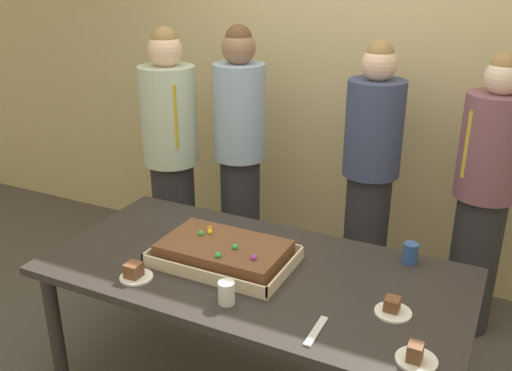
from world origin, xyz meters
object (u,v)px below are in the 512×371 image
(plated_slice_far_left, at_px, (416,356))
(plated_slice_near_left, at_px, (393,308))
(cake_server_utensil, at_px, (316,331))
(person_green_shirt_behind, at_px, (240,156))
(sheet_cake, at_px, (224,253))
(plated_slice_near_right, at_px, (135,273))
(person_striped_tie_right, at_px, (484,197))
(party_table, at_px, (253,283))
(drink_cup_nearest, at_px, (226,293))
(person_far_right_suit, at_px, (171,157))
(drink_cup_middle, at_px, (410,253))
(person_serving_front, at_px, (370,177))

(plated_slice_far_left, bearing_deg, plated_slice_near_left, 118.96)
(cake_server_utensil, relative_size, person_green_shirt_behind, 0.11)
(sheet_cake, bearing_deg, plated_slice_near_right, -132.97)
(person_striped_tie_right, bearing_deg, party_table, 4.25)
(drink_cup_nearest, xyz_separation_m, person_green_shirt_behind, (-0.62, 1.30, 0.11))
(drink_cup_nearest, height_order, person_far_right_suit, person_far_right_suit)
(drink_cup_middle, bearing_deg, sheet_cake, -154.13)
(party_table, xyz_separation_m, drink_cup_middle, (0.64, 0.38, 0.13))
(plated_slice_near_left, distance_m, drink_cup_middle, 0.45)
(party_table, bearing_deg, drink_cup_nearest, -84.64)
(plated_slice_near_right, bearing_deg, drink_cup_middle, 32.69)
(plated_slice_near_right, distance_m, drink_cup_middle, 1.28)
(party_table, relative_size, person_striped_tie_right, 1.18)
(plated_slice_near_left, bearing_deg, person_serving_front, 109.99)
(plated_slice_near_left, xyz_separation_m, plated_slice_far_left, (0.14, -0.26, 0.00))
(plated_slice_near_left, relative_size, drink_cup_middle, 1.50)
(plated_slice_near_left, distance_m, plated_slice_near_right, 1.13)
(cake_server_utensil, bearing_deg, plated_slice_far_left, -0.89)
(drink_cup_nearest, height_order, drink_cup_middle, same)
(cake_server_utensil, relative_size, person_far_right_suit, 0.12)
(cake_server_utensil, height_order, person_serving_front, person_serving_front)
(plated_slice_near_left, bearing_deg, plated_slice_near_right, -167.35)
(plated_slice_near_left, height_order, person_striped_tie_right, person_striped_tie_right)
(party_table, relative_size, drink_cup_middle, 19.65)
(cake_server_utensil, bearing_deg, person_serving_front, 97.75)
(person_serving_front, bearing_deg, cake_server_utensil, 26.94)
(plated_slice_far_left, height_order, person_striped_tie_right, person_striped_tie_right)
(party_table, distance_m, person_striped_tie_right, 1.45)
(plated_slice_far_left, distance_m, person_striped_tie_right, 1.46)
(plated_slice_near_right, relative_size, drink_cup_middle, 1.50)
(cake_server_utensil, bearing_deg, plated_slice_near_right, 179.43)
(party_table, height_order, sheet_cake, sheet_cake)
(party_table, bearing_deg, drink_cup_middle, 30.44)
(plated_slice_near_left, distance_m, plated_slice_far_left, 0.30)
(drink_cup_nearest, relative_size, drink_cup_middle, 1.00)
(party_table, distance_m, drink_cup_nearest, 0.33)
(party_table, bearing_deg, person_serving_front, 77.90)
(plated_slice_near_right, xyz_separation_m, drink_cup_middle, (1.08, 0.69, 0.02))
(person_serving_front, bearing_deg, drink_cup_nearest, 10.79)
(person_green_shirt_behind, xyz_separation_m, person_striped_tie_right, (1.48, 0.14, -0.06))
(drink_cup_nearest, height_order, person_green_shirt_behind, person_green_shirt_behind)
(plated_slice_near_left, bearing_deg, drink_cup_middle, 93.25)
(sheet_cake, xyz_separation_m, person_striped_tie_right, (1.04, 1.14, 0.05))
(plated_slice_near_left, xyz_separation_m, person_striped_tie_right, (0.22, 1.20, 0.08))
(person_serving_front, relative_size, person_striped_tie_right, 1.02)
(plated_slice_near_left, relative_size, person_striped_tie_right, 0.09)
(person_serving_front, distance_m, person_far_right_suit, 1.28)
(plated_slice_near_right, distance_m, person_serving_front, 1.58)
(plated_slice_near_left, relative_size, drink_cup_nearest, 1.50)
(sheet_cake, height_order, plated_slice_far_left, sheet_cake)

